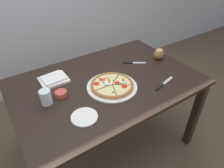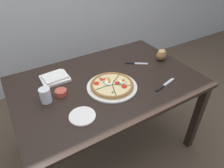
# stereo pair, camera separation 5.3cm
# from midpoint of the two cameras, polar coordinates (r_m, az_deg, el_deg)

# --- Properties ---
(ground_plane) EXTENTS (12.00, 12.00, 0.00)m
(ground_plane) POSITION_cam_midpoint_polar(r_m,az_deg,el_deg) (2.10, -0.36, -16.29)
(ground_plane) COLOR brown
(dining_table) EXTENTS (1.43, 0.96, 0.76)m
(dining_table) POSITION_cam_midpoint_polar(r_m,az_deg,el_deg) (1.62, -0.44, -1.70)
(dining_table) COLOR black
(dining_table) RESTS_ON ground_plane
(pizza) EXTENTS (0.38, 0.38, 0.05)m
(pizza) POSITION_cam_midpoint_polar(r_m,az_deg,el_deg) (1.49, 1.03, -0.36)
(pizza) COLOR white
(pizza) RESTS_ON dining_table
(ramekin_bowl) EXTENTS (0.09, 0.09, 0.04)m
(ramekin_bowl) POSITION_cam_midpoint_polar(r_m,az_deg,el_deg) (1.45, -13.37, -2.34)
(ramekin_bowl) COLOR #C64C3D
(ramekin_bowl) RESTS_ON dining_table
(napkin_folded) EXTENTS (0.21, 0.18, 0.04)m
(napkin_folded) POSITION_cam_midpoint_polar(r_m,az_deg,el_deg) (1.62, -15.12, 1.71)
(napkin_folded) COLOR white
(napkin_folded) RESTS_ON dining_table
(bread_piece_near) EXTENTS (0.13, 0.11, 0.10)m
(bread_piece_near) POSITION_cam_midpoint_polar(r_m,az_deg,el_deg) (1.89, 14.74, 8.10)
(bread_piece_near) COLOR olive
(bread_piece_near) RESTS_ON dining_table
(knife_main) EXTENTS (0.18, 0.13, 0.01)m
(knife_main) POSITION_cam_midpoint_polar(r_m,az_deg,el_deg) (1.80, 7.74, 5.86)
(knife_main) COLOR silver
(knife_main) RESTS_ON dining_table
(knife_spare) EXTENTS (0.23, 0.07, 0.01)m
(knife_spare) POSITION_cam_midpoint_polar(r_m,az_deg,el_deg) (1.57, 15.80, -0.23)
(knife_spare) COLOR silver
(knife_spare) RESTS_ON dining_table
(water_glass) EXTENTS (0.08, 0.08, 0.10)m
(water_glass) POSITION_cam_midpoint_polar(r_m,az_deg,el_deg) (1.40, -17.39, -3.38)
(water_glass) COLOR white
(water_glass) RESTS_ON dining_table
(side_saucer) EXTENTS (0.17, 0.17, 0.01)m
(side_saucer) POSITION_cam_midpoint_polar(r_m,az_deg,el_deg) (1.27, -7.28, -9.09)
(side_saucer) COLOR white
(side_saucer) RESTS_ON dining_table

